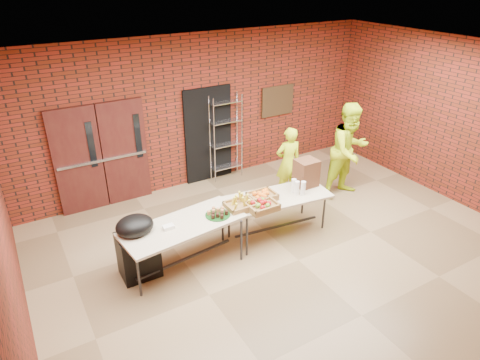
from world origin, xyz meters
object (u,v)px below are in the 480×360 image
Objects in this scene: table_left at (183,228)px; wire_rack at (226,138)px; table_right at (278,199)px; volunteer_man at (349,150)px; covered_grill at (137,246)px; coffee_dispenser at (306,173)px; volunteer_woman at (288,162)px.

wire_rack is at bearing 42.86° from table_left.
volunteer_man reaches higher than table_right.
table_left is 0.75m from covered_grill.
volunteer_man is at bearing 1.19° from table_left.
wire_rack reaches higher than covered_grill.
wire_rack is 0.97× the size of volunteer_man.
coffee_dispenser is at bearing 14.31° from table_right.
wire_rack is 1.28× the size of volunteer_woman.
volunteer_woman is (3.52, 0.96, 0.22)m from covered_grill.
coffee_dispenser is 0.47× the size of covered_grill.
coffee_dispenser is at bearing 80.90° from volunteer_woman.
table_left is at bearing -176.86° from coffee_dispenser.
wire_rack reaches higher than table_left.
wire_rack is at bearing -53.58° from volunteer_woman.
volunteer_man is (2.10, 0.50, 0.29)m from table_right.
table_right is at bearing -5.39° from table_left.
volunteer_woman is (0.69, -1.38, -0.21)m from wire_rack.
volunteer_woman is at bearing -62.84° from wire_rack.
volunteer_man is (4.62, 0.39, 0.46)m from covered_grill.
coffee_dispenser is at bearing -0.04° from covered_grill.
coffee_dispenser is 0.25× the size of volunteer_man.
volunteer_woman is at bearing 150.03° from volunteer_man.
covered_grill is at bearing 160.08° from table_left.
coffee_dispenser is at bearing -80.96° from wire_rack.
covered_grill is 0.53× the size of volunteer_man.
volunteer_woman reaches higher than table_left.
table_right is at bearing -168.84° from volunteer_man.
volunteer_man is (1.43, 0.41, -0.02)m from coffee_dispenser.
covered_grill is at bearing -176.22° from table_right.
coffee_dispenser reaches higher than covered_grill.
volunteer_man is at bearing 20.00° from table_right.
volunteer_woman reaches higher than coffee_dispenser.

